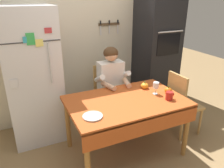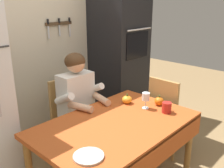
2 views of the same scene
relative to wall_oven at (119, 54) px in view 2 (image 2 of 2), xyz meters
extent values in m
cube|color=beige|center=(-1.00, 0.35, 0.25)|extent=(3.70, 0.10, 2.60)
cube|color=#4C3823|center=(-0.74, 0.29, 0.43)|extent=(0.36, 0.02, 0.04)
cube|color=silver|center=(-0.89, 0.28, 0.34)|extent=(0.02, 0.01, 0.14)
cube|color=black|center=(-0.89, 0.28, 0.46)|extent=(0.02, 0.01, 0.06)
cube|color=silver|center=(-0.74, 0.28, 0.35)|extent=(0.02, 0.01, 0.13)
cube|color=black|center=(-0.74, 0.28, 0.46)|extent=(0.02, 0.01, 0.06)
cube|color=silver|center=(-0.59, 0.28, 0.34)|extent=(0.02, 0.01, 0.15)
cube|color=black|center=(-0.59, 0.28, 0.46)|extent=(0.02, 0.01, 0.06)
cube|color=black|center=(0.00, 0.00, 0.00)|extent=(0.60, 0.60, 2.10)
cube|color=black|center=(0.00, -0.30, 0.15)|extent=(0.42, 0.01, 0.32)
cylinder|color=silver|center=(0.00, -0.33, 0.35)|extent=(0.45, 0.02, 0.02)
cylinder|color=#9E6B33|center=(-0.41, -1.29, -0.70)|extent=(0.06, 0.06, 0.70)
cylinder|color=#9E6B33|center=(-0.41, -0.51, -0.70)|extent=(0.06, 0.06, 0.70)
cube|color=#B24C1E|center=(-1.05, -0.90, -0.33)|extent=(1.40, 0.90, 0.04)
cube|color=#B24C1E|center=(-1.05, -1.34, -0.43)|extent=(1.40, 0.01, 0.20)
cube|color=tan|center=(-0.96, -0.21, -0.62)|extent=(0.40, 0.40, 0.04)
cube|color=tan|center=(-0.96, -0.03, -0.36)|extent=(0.36, 0.04, 0.48)
cylinder|color=tan|center=(-1.13, -0.38, -0.84)|extent=(0.04, 0.04, 0.41)
cylinder|color=tan|center=(-1.13, -0.04, -0.84)|extent=(0.04, 0.04, 0.41)
cylinder|color=tan|center=(-0.79, -0.38, -0.84)|extent=(0.04, 0.04, 0.41)
cylinder|color=tan|center=(-0.79, -0.04, -0.84)|extent=(0.04, 0.04, 0.41)
cube|color=#38384C|center=(-0.86, -0.59, -1.01)|extent=(0.10, 0.22, 0.08)
cylinder|color=#38384C|center=(-1.06, -0.53, -0.82)|extent=(0.09, 0.09, 0.38)
cylinder|color=#38384C|center=(-0.86, -0.53, -0.82)|extent=(0.09, 0.09, 0.38)
cube|color=#38384C|center=(-1.05, -0.37, -0.55)|extent=(0.12, 0.40, 0.11)
cube|color=#38384C|center=(-0.87, -0.37, -0.55)|extent=(0.12, 0.40, 0.11)
cube|color=white|center=(-0.96, -0.25, -0.26)|extent=(0.36, 0.20, 0.48)
cylinder|color=white|center=(-1.16, -0.32, -0.22)|extent=(0.07, 0.26, 0.18)
cylinder|color=white|center=(-0.76, -0.32, -0.22)|extent=(0.07, 0.26, 0.18)
cylinder|color=#D8A884|center=(-1.10, -0.49, -0.28)|extent=(0.13, 0.27, 0.07)
cylinder|color=#D8A884|center=(-0.82, -0.49, -0.28)|extent=(0.13, 0.27, 0.07)
sphere|color=#D8A884|center=(-0.96, -0.27, 0.09)|extent=(0.19, 0.19, 0.19)
ellipsoid|color=#472D19|center=(-0.96, -0.26, 0.11)|extent=(0.21, 0.21, 0.17)
cube|color=tan|center=(-0.07, -0.87, -0.62)|extent=(0.40, 0.40, 0.04)
cube|color=tan|center=(-0.25, -0.87, -0.36)|extent=(0.04, 0.36, 0.48)
cylinder|color=tan|center=(0.10, -1.04, -0.84)|extent=(0.04, 0.04, 0.41)
cylinder|color=tan|center=(-0.24, -1.04, -0.84)|extent=(0.04, 0.04, 0.41)
cylinder|color=tan|center=(0.10, -0.70, -0.84)|extent=(0.04, 0.04, 0.41)
cylinder|color=tan|center=(-0.24, -0.70, -0.84)|extent=(0.04, 0.04, 0.41)
cylinder|color=#B2231E|center=(-0.58, -1.11, -0.26)|extent=(0.09, 0.09, 0.10)
torus|color=#B2231E|center=(-0.53, -1.11, -0.25)|extent=(0.05, 0.01, 0.05)
cylinder|color=white|center=(-0.64, -0.91, -0.31)|extent=(0.07, 0.07, 0.01)
cylinder|color=white|center=(-0.64, -0.91, -0.26)|extent=(0.01, 0.01, 0.08)
cylinder|color=white|center=(-0.64, -0.91, -0.19)|extent=(0.07, 0.07, 0.07)
ellipsoid|color=orange|center=(-0.48, -0.96, -0.27)|extent=(0.09, 0.09, 0.08)
cylinder|color=#4C6023|center=(-0.48, -0.96, -0.22)|extent=(0.02, 0.02, 0.02)
ellipsoid|color=orange|center=(-0.66, -0.70, -0.27)|extent=(0.10, 0.10, 0.08)
cylinder|color=#4C6023|center=(-0.66, -0.70, -0.22)|extent=(0.02, 0.02, 0.02)
cylinder|color=#B7B2A8|center=(-1.55, -1.11, -0.30)|extent=(0.21, 0.21, 0.02)
camera|label=1|loc=(-2.21, -2.98, 0.86)|focal=35.31mm
camera|label=2|loc=(-2.51, -2.22, 0.70)|focal=40.77mm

